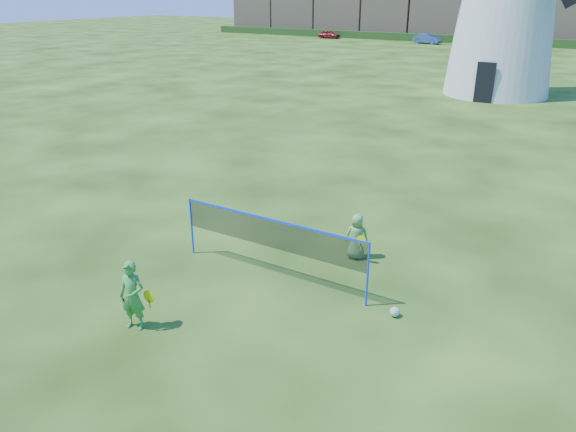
% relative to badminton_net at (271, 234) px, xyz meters
% --- Properties ---
extents(ground, '(220.00, 220.00, 0.00)m').
position_rel_badminton_net_xyz_m(ground, '(-0.01, -0.06, -1.14)').
color(ground, black).
rests_on(ground, ground).
extents(badminton_net, '(5.05, 0.05, 1.55)m').
position_rel_badminton_net_xyz_m(badminton_net, '(0.00, 0.00, 0.00)').
color(badminton_net, blue).
rests_on(badminton_net, ground).
extents(player_girl, '(0.73, 0.49, 1.51)m').
position_rel_badminton_net_xyz_m(player_girl, '(-1.22, -3.29, -0.38)').
color(player_girl, '#398E39').
rests_on(player_girl, ground).
extents(player_boy, '(0.70, 0.54, 1.23)m').
position_rel_badminton_net_xyz_m(player_boy, '(1.31, 2.02, -0.53)').
color(player_boy, '#649F4D').
rests_on(player_boy, ground).
extents(play_ball, '(0.22, 0.22, 0.22)m').
position_rel_badminton_net_xyz_m(play_ball, '(3.20, -0.08, -1.03)').
color(play_ball, green).
rests_on(play_ball, ground).
extents(terraced_houses, '(60.47, 8.40, 8.34)m').
position_rel_badminton_net_xyz_m(terraced_houses, '(-22.03, 71.94, 2.93)').
color(terraced_houses, tan).
rests_on(terraced_houses, ground).
extents(hedge, '(62.00, 0.80, 1.00)m').
position_rel_badminton_net_xyz_m(hedge, '(-22.01, 65.94, -0.64)').
color(hedge, '#193814').
rests_on(hedge, ground).
extents(car_left, '(3.29, 1.42, 1.11)m').
position_rel_badminton_net_xyz_m(car_left, '(-31.89, 63.98, -0.59)').
color(car_left, maroon).
rests_on(car_left, ground).
extents(car_right, '(3.92, 2.01, 1.23)m').
position_rel_badminton_net_xyz_m(car_right, '(-16.94, 63.11, -0.52)').
color(car_right, navy).
rests_on(car_right, ground).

